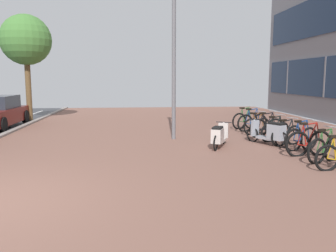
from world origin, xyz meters
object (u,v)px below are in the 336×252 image
at_px(bicycle_rack_07, 257,126).
at_px(scooter_mid, 219,136).
at_px(bicycle_rack_02, 309,143).
at_px(lamp_post, 174,46).
at_px(street_tree, 26,41).
at_px(bicycle_rack_05, 275,131).
at_px(bicycle_rack_01, 325,149).
at_px(bicycle_rack_08, 252,122).
at_px(bicycle_rack_09, 245,120).
at_px(scooter_near, 271,133).
at_px(bicycle_rack_03, 301,139).
at_px(bicycle_rack_04, 287,135).
at_px(bicycle_rack_06, 267,128).

xyz_separation_m(bicycle_rack_07, scooter_mid, (-2.14, -2.52, 0.05)).
relative_size(bicycle_rack_02, lamp_post, 0.24).
height_order(bicycle_rack_07, scooter_mid, bicycle_rack_07).
bearing_deg(street_tree, bicycle_rack_05, -32.98).
bearing_deg(bicycle_rack_01, street_tree, 136.48).
height_order(bicycle_rack_01, bicycle_rack_08, bicycle_rack_08).
relative_size(bicycle_rack_09, scooter_near, 0.81).
xyz_separation_m(scooter_near, scooter_mid, (-1.77, -0.22, -0.03)).
xyz_separation_m(bicycle_rack_02, scooter_near, (-0.47, 1.59, 0.05)).
bearing_deg(scooter_mid, scooter_near, 7.09).
bearing_deg(bicycle_rack_03, bicycle_rack_02, -102.26).
height_order(bicycle_rack_08, scooter_mid, bicycle_rack_08).
bearing_deg(scooter_mid, bicycle_rack_01, -43.13).
bearing_deg(scooter_mid, bicycle_rack_09, 61.96).
xyz_separation_m(bicycle_rack_01, bicycle_rack_03, (0.13, 1.55, 0.01)).
xyz_separation_m(bicycle_rack_02, bicycle_rack_07, (-0.10, 3.88, -0.03)).
bearing_deg(bicycle_rack_05, bicycle_rack_03, -83.66).
height_order(bicycle_rack_04, lamp_post, lamp_post).
distance_m(bicycle_rack_03, bicycle_rack_09, 4.67).
relative_size(bicycle_rack_04, scooter_near, 0.78).
height_order(bicycle_rack_01, bicycle_rack_04, bicycle_rack_01).
distance_m(bicycle_rack_03, street_tree, 13.68).
xyz_separation_m(bicycle_rack_01, bicycle_rack_09, (-0.12, 6.21, 0.01)).
bearing_deg(bicycle_rack_08, bicycle_rack_04, -88.53).
height_order(bicycle_rack_09, street_tree, street_tree).
height_order(bicycle_rack_06, bicycle_rack_07, bicycle_rack_06).
distance_m(bicycle_rack_01, bicycle_rack_02, 0.78).
xyz_separation_m(scooter_mid, street_tree, (-7.94, 7.57, 3.64)).
relative_size(bicycle_rack_01, scooter_mid, 0.79).
distance_m(bicycle_rack_06, bicycle_rack_08, 1.55).
bearing_deg(bicycle_rack_08, bicycle_rack_02, -89.76).
bearing_deg(lamp_post, scooter_near, -26.17).
bearing_deg(bicycle_rack_08, lamp_post, -155.34).
bearing_deg(bicycle_rack_07, bicycle_rack_04, -86.01).
bearing_deg(scooter_mid, bicycle_rack_06, 37.85).
bearing_deg(scooter_near, bicycle_rack_09, 84.15).
xyz_separation_m(bicycle_rack_01, bicycle_rack_07, (-0.14, 4.66, -0.01)).
height_order(bicycle_rack_01, scooter_near, bicycle_rack_01).
height_order(bicycle_rack_04, scooter_mid, bicycle_rack_04).
bearing_deg(bicycle_rack_09, bicycle_rack_03, -86.98).
height_order(bicycle_rack_06, street_tree, street_tree).
relative_size(bicycle_rack_08, scooter_near, 0.87).
bearing_deg(bicycle_rack_08, street_tree, 157.18).
distance_m(bicycle_rack_02, bicycle_rack_07, 3.88).
height_order(bicycle_rack_02, lamp_post, lamp_post).
relative_size(bicycle_rack_03, scooter_near, 0.81).
xyz_separation_m(bicycle_rack_06, lamp_post, (-3.48, -0.04, 2.94)).
bearing_deg(bicycle_rack_06, bicycle_rack_07, 97.12).
relative_size(bicycle_rack_08, bicycle_rack_09, 1.07).
bearing_deg(street_tree, lamp_post, -41.22).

